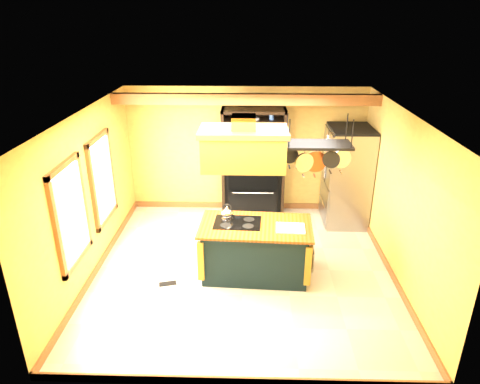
{
  "coord_description": "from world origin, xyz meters",
  "views": [
    {
      "loc": [
        0.12,
        -6.26,
        4.1
      ],
      "look_at": [
        -0.06,
        0.3,
        1.31
      ],
      "focal_mm": 32.0,
      "sensor_mm": 36.0,
      "label": 1
    }
  ],
  "objects_px": {
    "pot_rack": "(317,151)",
    "refrigerator": "(346,178)",
    "kitchen_island": "(255,249)",
    "range_hood": "(244,147)",
    "hutch": "(253,175)"
  },
  "relations": [
    {
      "from": "kitchen_island",
      "to": "refrigerator",
      "type": "height_order",
      "value": "refrigerator"
    },
    {
      "from": "kitchen_island",
      "to": "refrigerator",
      "type": "distance_m",
      "value": 2.79
    },
    {
      "from": "pot_rack",
      "to": "range_hood",
      "type": "bearing_deg",
      "value": -179.41
    },
    {
      "from": "pot_rack",
      "to": "refrigerator",
      "type": "bearing_deg",
      "value": 64.89
    },
    {
      "from": "kitchen_island",
      "to": "pot_rack",
      "type": "xyz_separation_m",
      "value": [
        0.91,
        0.01,
        1.7
      ]
    },
    {
      "from": "range_hood",
      "to": "hutch",
      "type": "relative_size",
      "value": 0.57
    },
    {
      "from": "kitchen_island",
      "to": "refrigerator",
      "type": "xyz_separation_m",
      "value": [
        1.85,
        2.03,
        0.49
      ]
    },
    {
      "from": "pot_rack",
      "to": "hutch",
      "type": "bearing_deg",
      "value": 111.8
    },
    {
      "from": "pot_rack",
      "to": "refrigerator",
      "type": "height_order",
      "value": "pot_rack"
    },
    {
      "from": "pot_rack",
      "to": "refrigerator",
      "type": "relative_size",
      "value": 0.54
    },
    {
      "from": "pot_rack",
      "to": "hutch",
      "type": "distance_m",
      "value": 2.85
    },
    {
      "from": "hutch",
      "to": "pot_rack",
      "type": "bearing_deg",
      "value": -68.2
    },
    {
      "from": "refrigerator",
      "to": "hutch",
      "type": "relative_size",
      "value": 0.86
    },
    {
      "from": "refrigerator",
      "to": "hutch",
      "type": "xyz_separation_m",
      "value": [
        -1.89,
        0.35,
        -0.07
      ]
    },
    {
      "from": "pot_rack",
      "to": "kitchen_island",
      "type": "bearing_deg",
      "value": -179.34
    }
  ]
}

